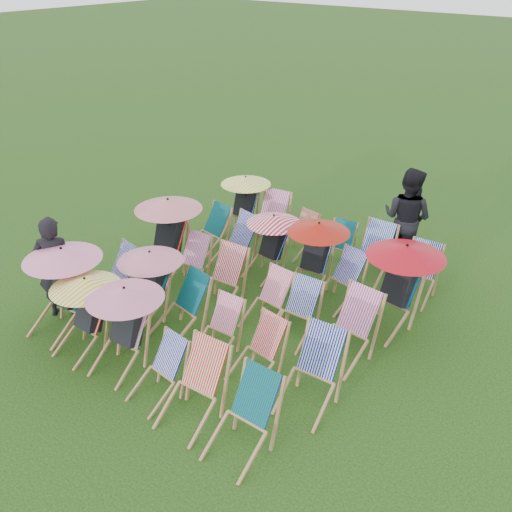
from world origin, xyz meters
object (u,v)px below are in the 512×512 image
Objects in this scene: person_left at (56,267)px; person_rear at (407,218)px; deckchair_0 at (60,288)px; deckchair_5 at (242,419)px; deckchair_29 at (418,273)px.

person_rear reaches higher than person_left.
deckchair_5 is at bearing -5.80° from deckchair_0.
deckchair_0 is 3.83m from deckchair_5.
person_left reaches higher than deckchair_5.
deckchair_0 is 0.48m from person_left.
deckchair_5 is at bearing 97.88° from person_rear.
person_left is at bearing -141.31° from deckchair_29.
deckchair_29 is (0.13, 4.57, -0.03)m from deckchair_5.
deckchair_29 is at bearing 87.12° from deckchair_5.
person_rear is (3.25, 5.29, 0.23)m from deckchair_0.
deckchair_29 is at bearing -177.74° from person_left.
person_rear is at bearing 55.16° from deckchair_0.
deckchair_0 is 1.44× the size of deckchair_5.
person_left is at bearing 56.15° from person_rear.
person_left is 0.91× the size of person_rear.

